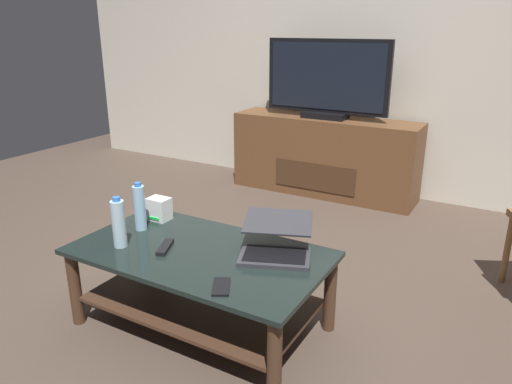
% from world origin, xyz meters
% --- Properties ---
extents(ground_plane, '(7.68, 7.68, 0.00)m').
position_xyz_m(ground_plane, '(0.00, 0.00, 0.00)').
color(ground_plane, '#4C3D33').
extents(back_wall, '(6.40, 0.12, 2.80)m').
position_xyz_m(back_wall, '(0.00, 2.28, 1.40)').
color(back_wall, beige).
rests_on(back_wall, ground).
extents(coffee_table, '(1.21, 0.67, 0.41)m').
position_xyz_m(coffee_table, '(-0.04, -0.24, 0.29)').
color(coffee_table, black).
rests_on(coffee_table, ground).
extents(media_cabinet, '(1.62, 0.41, 0.68)m').
position_xyz_m(media_cabinet, '(-0.30, 1.96, 0.34)').
color(media_cabinet, brown).
rests_on(media_cabinet, ground).
extents(television, '(1.07, 0.20, 0.65)m').
position_xyz_m(television, '(-0.30, 1.94, 0.99)').
color(television, black).
rests_on(television, media_cabinet).
extents(laptop, '(0.43, 0.45, 0.15)m').
position_xyz_m(laptop, '(0.29, -0.08, 0.47)').
color(laptop, '#333338').
rests_on(laptop, coffee_table).
extents(router_box, '(0.12, 0.09, 0.12)m').
position_xyz_m(router_box, '(-0.46, -0.03, 0.48)').
color(router_box, white).
rests_on(router_box, coffee_table).
extents(water_bottle_near, '(0.07, 0.07, 0.25)m').
position_xyz_m(water_bottle_near, '(-0.40, -0.39, 0.53)').
color(water_bottle_near, silver).
rests_on(water_bottle_near, coffee_table).
extents(water_bottle_far, '(0.06, 0.06, 0.26)m').
position_xyz_m(water_bottle_far, '(-0.46, -0.19, 0.54)').
color(water_bottle_far, '#99C6E5').
rests_on(water_bottle_far, coffee_table).
extents(cell_phone, '(0.13, 0.16, 0.01)m').
position_xyz_m(cell_phone, '(0.24, -0.48, 0.42)').
color(cell_phone, black).
rests_on(cell_phone, coffee_table).
extents(tv_remote, '(0.10, 0.16, 0.02)m').
position_xyz_m(tv_remote, '(-0.19, -0.31, 0.42)').
color(tv_remote, black).
rests_on(tv_remote, coffee_table).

